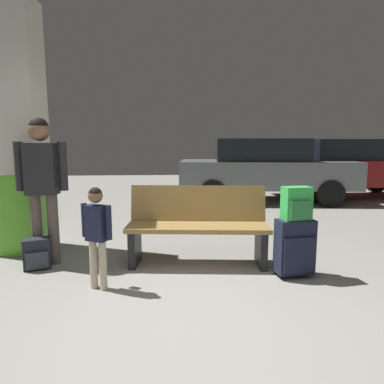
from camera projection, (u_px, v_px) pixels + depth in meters
name	position (u px, v px, depth m)	size (l,w,h in m)	color
ground_plane	(174.00, 219.00, 6.40)	(18.00, 18.00, 0.10)	gray
structural_pillar	(18.00, 130.00, 4.12)	(0.57, 0.57, 3.13)	#66C633
bench	(198.00, 225.00, 3.80)	(1.64, 0.68, 0.89)	#9E7A42
suitcase	(295.00, 247.00, 3.40)	(0.40, 0.27, 0.60)	#191E33
backpack_bright	(297.00, 204.00, 3.34)	(0.30, 0.22, 0.34)	green
child	(97.00, 227.00, 3.07)	(0.30, 0.25, 0.98)	beige
adult	(42.00, 176.00, 3.68)	(0.57, 0.23, 1.66)	brown
backpack_dark_floor	(37.00, 254.00, 3.64)	(0.32, 0.26, 0.34)	#1E232D
parked_car_side	(348.00, 167.00, 8.67)	(4.11, 1.83, 1.51)	maroon
parked_car_near	(263.00, 168.00, 8.04)	(4.25, 2.12, 1.51)	slate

